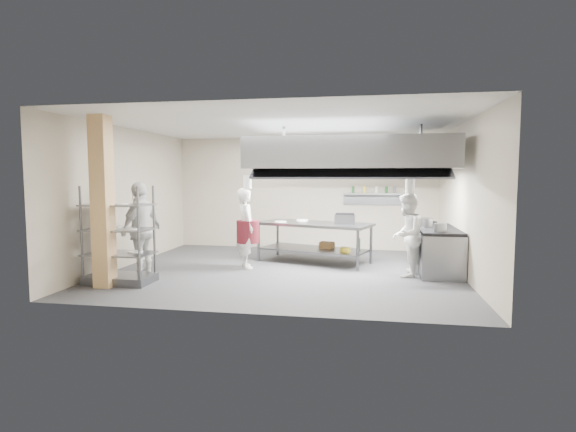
% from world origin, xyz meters
% --- Properties ---
extents(floor, '(7.00, 7.00, 0.00)m').
position_xyz_m(floor, '(0.00, 0.00, 0.00)').
color(floor, '#282829').
rests_on(floor, ground).
extents(ceiling, '(7.00, 7.00, 0.00)m').
position_xyz_m(ceiling, '(0.00, 0.00, 3.00)').
color(ceiling, silver).
rests_on(ceiling, wall_back).
extents(wall_back, '(7.00, 0.00, 7.00)m').
position_xyz_m(wall_back, '(0.00, 3.00, 1.50)').
color(wall_back, '#B4A58E').
rests_on(wall_back, ground).
extents(wall_left, '(0.00, 6.00, 6.00)m').
position_xyz_m(wall_left, '(-3.50, 0.00, 1.50)').
color(wall_left, '#B4A58E').
rests_on(wall_left, ground).
extents(wall_right, '(0.00, 6.00, 6.00)m').
position_xyz_m(wall_right, '(3.50, 0.00, 1.50)').
color(wall_right, '#B4A58E').
rests_on(wall_right, ground).
extents(column, '(0.30, 0.30, 3.00)m').
position_xyz_m(column, '(-2.90, -1.90, 1.50)').
color(column, tan).
rests_on(column, floor).
extents(exhaust_hood, '(4.00, 2.50, 0.60)m').
position_xyz_m(exhaust_hood, '(1.30, 0.40, 2.40)').
color(exhaust_hood, gray).
rests_on(exhaust_hood, ceiling).
extents(hood_strip_a, '(1.60, 0.12, 0.04)m').
position_xyz_m(hood_strip_a, '(0.40, 0.40, 2.08)').
color(hood_strip_a, white).
rests_on(hood_strip_a, exhaust_hood).
extents(hood_strip_b, '(1.60, 0.12, 0.04)m').
position_xyz_m(hood_strip_b, '(2.20, 0.40, 2.08)').
color(hood_strip_b, white).
rests_on(hood_strip_b, exhaust_hood).
extents(wall_shelf, '(1.50, 0.28, 0.04)m').
position_xyz_m(wall_shelf, '(1.80, 2.84, 1.50)').
color(wall_shelf, gray).
rests_on(wall_shelf, wall_back).
extents(island, '(2.76, 1.80, 0.91)m').
position_xyz_m(island, '(0.48, 1.00, 0.46)').
color(island, gray).
rests_on(island, floor).
extents(island_worktop, '(2.76, 1.80, 0.06)m').
position_xyz_m(island_worktop, '(0.48, 1.00, 0.88)').
color(island_worktop, gray).
rests_on(island_worktop, island).
extents(island_undershelf, '(2.53, 1.64, 0.04)m').
position_xyz_m(island_undershelf, '(0.48, 1.00, 0.30)').
color(island_undershelf, slate).
rests_on(island_undershelf, island).
extents(pass_rack, '(1.20, 0.71, 1.78)m').
position_xyz_m(pass_rack, '(-2.80, -1.59, 0.89)').
color(pass_rack, slate).
rests_on(pass_rack, floor).
extents(cooking_range, '(0.80, 2.00, 0.84)m').
position_xyz_m(cooking_range, '(3.08, 0.50, 0.42)').
color(cooking_range, gray).
rests_on(cooking_range, floor).
extents(range_top, '(0.78, 1.96, 0.06)m').
position_xyz_m(range_top, '(3.08, 0.50, 0.87)').
color(range_top, black).
rests_on(range_top, cooking_range).
extents(chef_head, '(0.65, 0.74, 1.71)m').
position_xyz_m(chef_head, '(-0.88, 0.16, 0.85)').
color(chef_head, white).
rests_on(chef_head, floor).
extents(chef_line, '(0.85, 0.95, 1.63)m').
position_xyz_m(chef_line, '(2.43, -0.11, 0.81)').
color(chef_line, silver).
rests_on(chef_line, floor).
extents(chef_plating, '(0.63, 1.14, 1.85)m').
position_xyz_m(chef_plating, '(-2.66, -1.01, 0.92)').
color(chef_plating, white).
rests_on(chef_plating, floor).
extents(griddle, '(0.45, 0.35, 0.21)m').
position_xyz_m(griddle, '(1.18, 0.85, 1.02)').
color(griddle, slate).
rests_on(griddle, island_worktop).
extents(wicker_basket, '(0.36, 0.29, 0.14)m').
position_xyz_m(wicker_basket, '(0.77, 1.10, 0.39)').
color(wicker_basket, '#9B683E').
rests_on(wicker_basket, island_undershelf).
extents(stockpot, '(0.27, 0.27, 0.19)m').
position_xyz_m(stockpot, '(2.87, 0.60, 0.99)').
color(stockpot, gray).
rests_on(stockpot, range_top).
extents(plate_stack, '(0.28, 0.28, 0.05)m').
position_xyz_m(plate_stack, '(-2.80, -1.59, 0.57)').
color(plate_stack, white).
rests_on(plate_stack, pass_rack).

